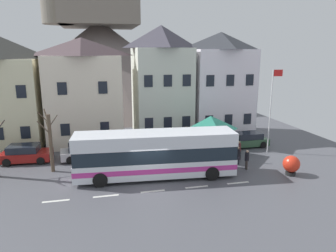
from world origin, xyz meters
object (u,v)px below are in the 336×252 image
object	(u,v)px
townhouse_01	(84,92)
parked_car_03	(196,143)
pedestrian_03	(238,155)
public_bench	(203,145)
townhouse_03	(219,85)
pedestrian_00	(239,149)
hilltop_castle	(100,60)
transit_bus	(156,155)
townhouse_02	(161,83)
pedestrian_01	(247,159)
pedestrian_02	(221,148)
harbour_buoy	(291,164)
bare_tree_01	(50,141)
parked_car_04	(87,151)
flagpole	(271,105)
townhouse_00	(3,93)
bus_shelter	(211,123)
parked_car_02	(246,140)
parked_car_00	(26,154)

from	to	relation	value
townhouse_01	parked_car_03	world-z (taller)	townhouse_01
pedestrian_03	public_bench	distance (m)	4.56
townhouse_03	pedestrian_00	world-z (taller)	townhouse_03
hilltop_castle	transit_bus	distance (m)	34.96
townhouse_02	pedestrian_01	xyz separation A→B (m)	(4.45, -10.69, -4.87)
townhouse_01	parked_car_03	distance (m)	11.82
pedestrian_02	harbour_buoy	bearing A→B (deg)	-49.71
pedestrian_03	harbour_buoy	distance (m)	4.11
hilltop_castle	bare_tree_01	size ratio (longest dim) A/B	7.95
transit_bus	parked_car_04	world-z (taller)	transit_bus
transit_bus	parked_car_04	size ratio (longest dim) A/B	2.60
bare_tree_01	flagpole	bearing A→B (deg)	1.58
townhouse_00	flagpole	bearing A→B (deg)	-17.19
transit_bus	harbour_buoy	distance (m)	9.98
parked_car_04	pedestrian_00	size ratio (longest dim) A/B	2.75
pedestrian_01	flagpole	world-z (taller)	flagpole
townhouse_00	bus_shelter	bearing A→B (deg)	-22.19
townhouse_01	pedestrian_03	bearing A→B (deg)	-37.59
townhouse_01	bus_shelter	bearing A→B (deg)	-33.73
parked_car_02	pedestrian_02	bearing A→B (deg)	35.60
flagpole	pedestrian_01	bearing A→B (deg)	-138.68
pedestrian_03	bare_tree_01	xyz separation A→B (m)	(-14.35, 1.75, 1.58)
public_bench	hilltop_castle	bearing A→B (deg)	106.20
townhouse_01	pedestrian_02	bearing A→B (deg)	-35.10
pedestrian_01	parked_car_00	bearing A→B (deg)	161.68
hilltop_castle	pedestrian_03	bearing A→B (deg)	-73.55
pedestrian_02	harbour_buoy	distance (m)	5.76
pedestrian_00	public_bench	world-z (taller)	pedestrian_00
parked_car_04	flagpole	distance (m)	16.45
townhouse_00	transit_bus	bearing A→B (deg)	-40.50
transit_bus	bus_shelter	xyz separation A→B (m)	(5.37, 3.29, 1.32)
public_bench	flagpole	bearing A→B (deg)	-20.62
transit_bus	parked_car_04	distance (m)	7.21
townhouse_00	bus_shelter	size ratio (longest dim) A/B	2.85
pedestrian_00	parked_car_04	bearing A→B (deg)	166.17
townhouse_01	townhouse_02	bearing A→B (deg)	2.56
parked_car_02	pedestrian_01	distance (m)	6.10
parked_car_04	townhouse_00	bearing A→B (deg)	138.60
hilltop_castle	harbour_buoy	distance (m)	39.00
townhouse_02	parked_car_04	distance (m)	10.67
flagpole	parked_car_00	bearing A→B (deg)	173.88
townhouse_01	townhouse_02	distance (m)	7.77
transit_bus	pedestrian_02	bearing A→B (deg)	26.71
pedestrian_02	bare_tree_01	size ratio (longest dim) A/B	0.35
harbour_buoy	bare_tree_01	distance (m)	17.89
transit_bus	pedestrian_01	world-z (taller)	transit_bus
hilltop_castle	townhouse_02	bearing A→B (deg)	-76.73
public_bench	parked_car_02	bearing A→B (deg)	0.02
parked_car_00	hilltop_castle	bearing A→B (deg)	80.31
townhouse_01	bus_shelter	distance (m)	12.72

